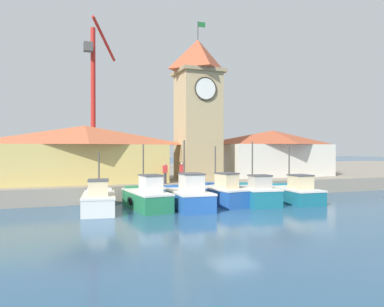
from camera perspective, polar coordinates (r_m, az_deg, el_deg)
ground_plane at (r=21.05m, az=6.41°, el=-9.88°), size 300.00×300.00×0.00m
quay_wharf at (r=47.78m, az=-9.00°, el=-3.27°), size 120.00×40.00×1.19m
fishing_boat_far_left at (r=23.80m, az=-14.03°, el=-6.94°), size 2.52×4.96×3.68m
fishing_boat_left_outer at (r=24.29m, az=-6.91°, el=-6.64°), size 2.36×5.14×4.17m
fishing_boat_left_inner at (r=24.38m, az=-0.69°, el=-6.56°), size 2.32×5.26×4.45m
fishing_boat_mid_left at (r=26.17m, az=4.35°, el=-6.09°), size 2.59×4.93×4.06m
fishing_boat_center at (r=26.50m, az=9.66°, el=-6.05°), size 2.53×4.45×4.40m
fishing_boat_mid_right at (r=28.22m, az=15.31°, el=-5.79°), size 2.31×5.00×3.99m
clock_tower at (r=33.27m, az=0.90°, el=7.31°), size 3.91×3.91×13.94m
warehouse_left at (r=31.10m, az=-15.99°, el=0.03°), size 12.91×5.76×4.55m
warehouse_right at (r=38.66m, az=12.21°, el=0.15°), size 11.20×6.11×4.55m
port_crane_near at (r=45.22m, az=-14.74°, el=5.55°), size 4.54×6.94×18.23m
dock_worker_near_tower at (r=28.90m, az=-4.13°, el=-2.94°), size 0.34×0.22×1.62m
dock_worker_along_quay at (r=29.27m, az=-1.57°, el=-2.89°), size 0.34×0.22×1.62m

